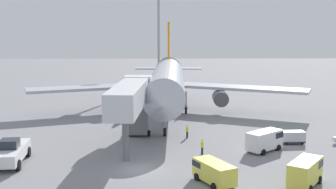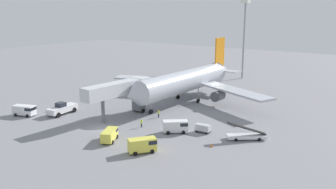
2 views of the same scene
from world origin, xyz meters
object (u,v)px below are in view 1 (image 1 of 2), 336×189
at_px(jet_bridge, 132,98).
at_px(ground_crew_worker_midground, 202,146).
at_px(ground_crew_worker_foreground, 187,131).
at_px(airplane_at_gate, 167,82).
at_px(service_van_rear_left, 306,171).
at_px(service_van_near_right, 265,140).
at_px(baggage_cart_rear_right, 293,137).
at_px(pushback_tug, 11,152).
at_px(service_van_outer_left, 213,171).
at_px(apron_light_mast, 159,11).

xyz_separation_m(jet_bridge, ground_crew_worker_midground, (7.91, -3.04, -4.92)).
relative_size(ground_crew_worker_foreground, ground_crew_worker_midground, 1.00).
bearing_deg(ground_crew_worker_midground, airplane_at_gate, 99.25).
xyz_separation_m(service_van_rear_left, ground_crew_worker_foreground, (-9.52, 16.89, -0.43)).
height_order(service_van_near_right, baggage_cart_rear_right, service_van_near_right).
xyz_separation_m(baggage_cart_rear_right, ground_crew_worker_midground, (-11.32, -4.27, 0.05)).
bearing_deg(baggage_cart_rear_right, jet_bridge, -176.34).
bearing_deg(pushback_tug, ground_crew_worker_midground, 8.57).
height_order(baggage_cart_rear_right, ground_crew_worker_midground, ground_crew_worker_midground).
xyz_separation_m(service_van_outer_left, baggage_cart_rear_right, (11.16, 13.20, -0.28)).
xyz_separation_m(service_van_outer_left, apron_light_mast, (-5.30, 68.14, 16.51)).
height_order(service_van_outer_left, apron_light_mast, apron_light_mast).
bearing_deg(apron_light_mast, jet_bridge, -92.83).
xyz_separation_m(ground_crew_worker_foreground, ground_crew_worker_midground, (1.24, -7.22, -0.00)).
height_order(service_van_outer_left, service_van_near_right, service_van_near_right).
relative_size(service_van_near_right, apron_light_mast, 0.19).
relative_size(jet_bridge, baggage_cart_rear_right, 5.89).
bearing_deg(ground_crew_worker_foreground, ground_crew_worker_midground, -80.23).
height_order(jet_bridge, ground_crew_worker_midground, jet_bridge).
height_order(airplane_at_gate, pushback_tug, airplane_at_gate).
bearing_deg(service_van_outer_left, baggage_cart_rear_right, 49.79).
distance_m(service_van_rear_left, baggage_cart_rear_right, 14.28).
xyz_separation_m(jet_bridge, apron_light_mast, (2.78, 56.17, 11.82)).
height_order(baggage_cart_rear_right, ground_crew_worker_foreground, ground_crew_worker_foreground).
bearing_deg(jet_bridge, service_van_near_right, -6.55).
bearing_deg(service_van_rear_left, ground_crew_worker_midground, 130.57).
xyz_separation_m(pushback_tug, ground_crew_worker_foreground, (18.77, 10.24, -0.32)).
distance_m(service_van_near_right, service_van_rear_left, 11.01).
bearing_deg(airplane_at_gate, pushback_tug, -123.12).
bearing_deg(service_van_outer_left, apron_light_mast, 94.44).
height_order(baggage_cart_rear_right, apron_light_mast, apron_light_mast).
xyz_separation_m(jet_bridge, service_van_near_right, (15.19, -1.75, -4.51)).
bearing_deg(ground_crew_worker_foreground, jet_bridge, -147.92).
height_order(jet_bridge, apron_light_mast, apron_light_mast).
xyz_separation_m(service_van_outer_left, ground_crew_worker_midground, (-0.16, 8.93, -0.23)).
bearing_deg(service_van_near_right, apron_light_mast, 102.10).
bearing_deg(ground_crew_worker_foreground, apron_light_mast, 94.28).
distance_m(airplane_at_gate, pushback_tug, 30.29).
xyz_separation_m(ground_crew_worker_foreground, apron_light_mast, (-3.89, 51.99, 16.74)).
relative_size(airplane_at_gate, service_van_outer_left, 9.33).
bearing_deg(airplane_at_gate, service_van_near_right, -62.42).
relative_size(jet_bridge, ground_crew_worker_foreground, 9.88).
xyz_separation_m(jet_bridge, service_van_outer_left, (8.08, -11.97, -4.69)).
bearing_deg(jet_bridge, service_van_outer_left, -56.00).
distance_m(jet_bridge, apron_light_mast, 57.47).
bearing_deg(service_van_near_right, ground_crew_worker_foreground, 145.18).
relative_size(baggage_cart_rear_right, ground_crew_worker_midground, 1.68).
bearing_deg(service_van_rear_left, service_van_near_right, 95.22).
bearing_deg(service_van_outer_left, ground_crew_worker_midground, 91.03).
bearing_deg(service_van_near_right, ground_crew_worker_midground, -169.90).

